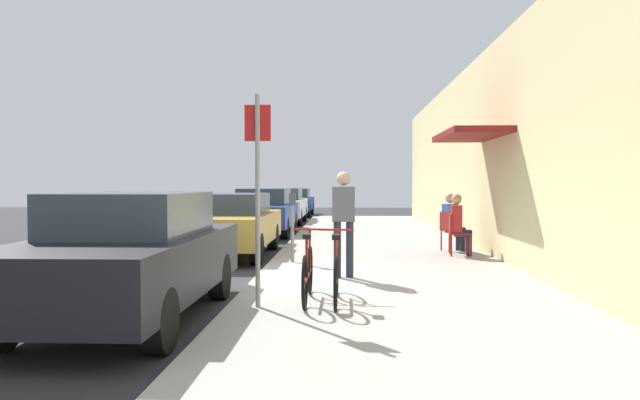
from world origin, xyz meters
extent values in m
plane|color=#2D2D30|center=(0.00, 0.00, 0.00)|extent=(60.00, 60.00, 0.00)
cube|color=#9E9B93|center=(2.25, 2.00, 0.06)|extent=(4.50, 32.00, 0.12)
cube|color=beige|center=(4.65, 2.00, 2.27)|extent=(0.30, 32.00, 4.54)
cube|color=maroon|center=(3.95, 2.54, 2.60)|extent=(1.10, 2.80, 0.12)
cube|color=black|center=(-1.10, -2.65, 0.67)|extent=(1.80, 4.40, 0.70)
cube|color=#333D47|center=(-1.10, -2.50, 1.27)|extent=(1.48, 2.11, 0.51)
cylinder|color=black|center=(-0.31, -1.29, 0.32)|extent=(0.22, 0.64, 0.64)
cylinder|color=black|center=(-1.89, -1.29, 0.32)|extent=(0.22, 0.64, 0.64)
cylinder|color=black|center=(-0.31, -4.02, 0.32)|extent=(0.22, 0.64, 0.64)
cube|color=#A58433|center=(-1.10, 3.62, 0.64)|extent=(1.80, 4.40, 0.63)
cube|color=#333D47|center=(-1.10, 3.77, 1.18)|extent=(1.48, 2.11, 0.45)
cylinder|color=black|center=(-0.31, 4.99, 0.32)|extent=(0.22, 0.64, 0.64)
cylinder|color=black|center=(-1.89, 4.99, 0.32)|extent=(0.22, 0.64, 0.64)
cylinder|color=black|center=(-0.31, 2.26, 0.32)|extent=(0.22, 0.64, 0.64)
cylinder|color=black|center=(-1.89, 2.26, 0.32)|extent=(0.22, 0.64, 0.64)
cube|color=navy|center=(-1.10, 9.14, 0.64)|extent=(1.80, 4.40, 0.64)
cube|color=#333D47|center=(-1.10, 9.29, 1.21)|extent=(1.48, 2.11, 0.50)
cylinder|color=black|center=(-0.31, 10.50, 0.32)|extent=(0.22, 0.64, 0.64)
cylinder|color=black|center=(-1.89, 10.50, 0.32)|extent=(0.22, 0.64, 0.64)
cylinder|color=black|center=(-0.31, 7.77, 0.32)|extent=(0.22, 0.64, 0.64)
cylinder|color=black|center=(-1.89, 7.77, 0.32)|extent=(0.22, 0.64, 0.64)
cube|color=silver|center=(-1.10, 14.46, 0.64)|extent=(1.80, 4.40, 0.64)
cube|color=#333D47|center=(-1.10, 14.61, 1.19)|extent=(1.48, 2.11, 0.46)
cylinder|color=black|center=(-0.31, 15.83, 0.32)|extent=(0.22, 0.64, 0.64)
cylinder|color=black|center=(-1.89, 15.83, 0.32)|extent=(0.22, 0.64, 0.64)
cylinder|color=black|center=(-0.31, 13.10, 0.32)|extent=(0.22, 0.64, 0.64)
cylinder|color=black|center=(-1.89, 13.10, 0.32)|extent=(0.22, 0.64, 0.64)
cube|color=navy|center=(-1.10, 20.08, 0.61)|extent=(1.80, 4.40, 0.59)
cube|color=#333D47|center=(-1.10, 20.23, 1.13)|extent=(1.48, 2.11, 0.45)
cylinder|color=black|center=(-0.31, 21.45, 0.32)|extent=(0.22, 0.64, 0.64)
cylinder|color=black|center=(-1.89, 21.45, 0.32)|extent=(0.22, 0.64, 0.64)
cylinder|color=black|center=(-0.31, 18.72, 0.32)|extent=(0.22, 0.64, 0.64)
cylinder|color=black|center=(-1.89, 18.72, 0.32)|extent=(0.22, 0.64, 0.64)
cylinder|color=slate|center=(0.45, 1.84, 0.67)|extent=(0.07, 0.07, 1.10)
cube|color=#383D42|center=(0.45, 1.84, 1.33)|extent=(0.12, 0.10, 0.22)
cylinder|color=gray|center=(0.40, -2.38, 1.42)|extent=(0.06, 0.06, 2.60)
cube|color=red|center=(0.40, -2.36, 2.37)|extent=(0.32, 0.02, 0.44)
torus|color=black|center=(1.35, -1.55, 0.45)|extent=(0.04, 0.66, 0.66)
torus|color=black|center=(1.35, -2.60, 0.45)|extent=(0.04, 0.66, 0.66)
cylinder|color=maroon|center=(1.35, -2.08, 0.45)|extent=(0.04, 1.05, 0.04)
cylinder|color=maroon|center=(1.35, -2.23, 0.70)|extent=(0.04, 0.04, 0.50)
cube|color=black|center=(1.35, -2.23, 0.97)|extent=(0.10, 0.20, 0.06)
cylinder|color=maroon|center=(1.35, -1.60, 0.73)|extent=(0.03, 0.03, 0.56)
cylinder|color=maroon|center=(1.35, -1.60, 1.01)|extent=(0.46, 0.03, 0.03)
torus|color=black|center=(0.99, -1.49, 0.45)|extent=(0.04, 0.66, 0.66)
torus|color=black|center=(0.99, -2.54, 0.45)|extent=(0.04, 0.66, 0.66)
cylinder|color=maroon|center=(0.99, -2.02, 0.45)|extent=(0.04, 1.05, 0.04)
cylinder|color=maroon|center=(0.99, -2.17, 0.70)|extent=(0.04, 0.04, 0.50)
cube|color=black|center=(0.99, -2.17, 0.97)|extent=(0.10, 0.20, 0.06)
cylinder|color=maroon|center=(0.99, -1.54, 0.73)|extent=(0.03, 0.03, 0.56)
cylinder|color=maroon|center=(0.99, -1.54, 1.01)|extent=(0.46, 0.03, 0.03)
cylinder|color=maroon|center=(4.07, 3.14, 0.34)|extent=(0.04, 0.04, 0.45)
cylinder|color=maroon|center=(4.03, 2.76, 0.34)|extent=(0.04, 0.04, 0.45)
cylinder|color=maroon|center=(3.69, 3.18, 0.34)|extent=(0.04, 0.04, 0.45)
cylinder|color=maroon|center=(3.65, 2.80, 0.34)|extent=(0.04, 0.04, 0.45)
cube|color=maroon|center=(3.86, 2.97, 0.59)|extent=(0.49, 0.49, 0.03)
cube|color=maroon|center=(3.65, 2.99, 0.79)|extent=(0.08, 0.44, 0.40)
cylinder|color=#232838|center=(4.05, 3.05, 0.35)|extent=(0.11, 0.11, 0.47)
cylinder|color=#232838|center=(3.92, 3.06, 0.59)|extent=(0.37, 0.18, 0.14)
cylinder|color=#232838|center=(4.03, 2.85, 0.35)|extent=(0.11, 0.11, 0.47)
cylinder|color=#232838|center=(3.90, 2.86, 0.59)|extent=(0.37, 0.18, 0.14)
cube|color=#B22626|center=(3.78, 2.98, 0.89)|extent=(0.26, 0.38, 0.56)
sphere|color=tan|center=(3.78, 2.98, 1.30)|extent=(0.22, 0.22, 0.22)
cylinder|color=maroon|center=(3.98, 4.04, 0.34)|extent=(0.04, 0.04, 0.45)
cylinder|color=maroon|center=(4.10, 3.68, 0.34)|extent=(0.04, 0.04, 0.45)
cylinder|color=maroon|center=(3.62, 3.92, 0.34)|extent=(0.04, 0.04, 0.45)
cylinder|color=maroon|center=(3.74, 3.56, 0.34)|extent=(0.04, 0.04, 0.45)
cube|color=maroon|center=(3.86, 3.80, 0.59)|extent=(0.55, 0.55, 0.03)
cube|color=maroon|center=(3.66, 3.74, 0.79)|extent=(0.16, 0.43, 0.40)
cylinder|color=#232838|center=(4.00, 3.95, 0.35)|extent=(0.11, 0.11, 0.47)
cylinder|color=#232838|center=(3.88, 3.91, 0.59)|extent=(0.39, 0.24, 0.14)
cylinder|color=#232838|center=(4.06, 3.76, 0.35)|extent=(0.11, 0.11, 0.47)
cylinder|color=#232838|center=(3.94, 3.72, 0.59)|extent=(0.39, 0.24, 0.14)
cube|color=#334C99|center=(3.78, 3.78, 0.89)|extent=(0.32, 0.41, 0.56)
sphere|color=tan|center=(3.78, 3.78, 1.30)|extent=(0.22, 0.22, 0.22)
cylinder|color=#232838|center=(1.34, -0.04, 0.57)|extent=(0.12, 0.12, 0.90)
cylinder|color=#232838|center=(1.54, -0.04, 0.57)|extent=(0.12, 0.12, 0.90)
cube|color=#595960|center=(1.44, -0.04, 1.30)|extent=(0.36, 0.22, 0.56)
sphere|color=tan|center=(1.44, -0.04, 1.71)|extent=(0.22, 0.22, 0.22)
camera|label=1|loc=(1.48, -9.69, 1.64)|focal=33.88mm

